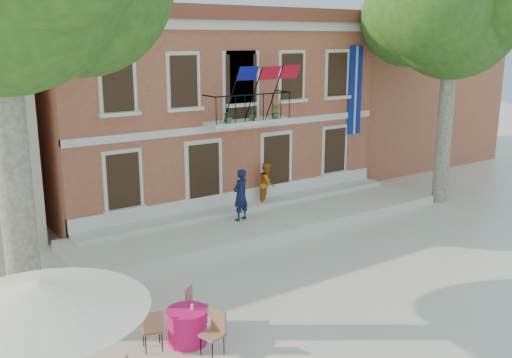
% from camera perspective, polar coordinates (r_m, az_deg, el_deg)
% --- Properties ---
extents(ground, '(90.00, 90.00, 0.00)m').
position_cam_1_polar(ground, '(15.89, 4.50, -9.86)').
color(ground, beige).
rests_on(ground, ground).
extents(main_building, '(13.50, 9.59, 7.50)m').
position_cam_1_polar(main_building, '(24.16, -6.75, 7.57)').
color(main_building, '#BA6543').
rests_on(main_building, ground).
extents(neighbor_east, '(9.40, 9.40, 6.40)m').
position_cam_1_polar(neighbor_east, '(32.33, 11.66, 7.94)').
color(neighbor_east, '#BA6543').
rests_on(neighbor_east, ground).
extents(terrace, '(14.00, 3.40, 0.30)m').
position_cam_1_polar(terrace, '(20.25, 1.04, -4.07)').
color(terrace, silver).
rests_on(terrace, ground).
extents(plane_tree_east, '(5.03, 5.03, 9.87)m').
position_cam_1_polar(plane_tree_east, '(23.37, 19.16, 15.34)').
color(plane_tree_east, '#A59E84').
rests_on(plane_tree_east, ground).
extents(patio_umbrella, '(3.55, 3.55, 2.64)m').
position_cam_1_polar(patio_umbrella, '(9.93, -20.95, -10.89)').
color(patio_umbrella, black).
rests_on(patio_umbrella, ground).
extents(pedestrian_navy, '(0.75, 0.60, 1.80)m').
position_cam_1_polar(pedestrian_navy, '(19.47, -1.55, -1.59)').
color(pedestrian_navy, '#101738').
rests_on(pedestrian_navy, terrace).
extents(pedestrian_orange, '(0.99, 0.98, 1.61)m').
position_cam_1_polar(pedestrian_orange, '(21.36, 1.12, -0.45)').
color(pedestrian_orange, '#CA6B17').
rests_on(pedestrian_orange, terrace).
extents(cafe_table_1, '(1.81, 1.80, 0.95)m').
position_cam_1_polar(cafe_table_1, '(12.67, -6.88, -14.24)').
color(cafe_table_1, '#EA165E').
rests_on(cafe_table_1, ground).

